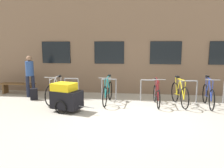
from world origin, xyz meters
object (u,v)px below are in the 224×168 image
at_px(bicycle_maroon, 157,95).
at_px(backpack, 34,94).
at_px(bicycle_silver, 56,92).
at_px(wooden_bench, 18,86).
at_px(person_by_bench, 30,73).
at_px(bike_trailer, 66,97).
at_px(bicycle_blue, 208,95).
at_px(bicycle_yellow, 179,94).
at_px(bicycle_teal, 108,92).

height_order(bicycle_maroon, backpack, bicycle_maroon).
height_order(bicycle_silver, wooden_bench, bicycle_silver).
bearing_deg(wooden_bench, backpack, -39.61).
bearing_deg(person_by_bench, bike_trailer, -40.98).
bearing_deg(bicycle_blue, bike_trailer, -165.21).
relative_size(person_by_bench, backpack, 3.82).
bearing_deg(wooden_bench, bicycle_silver, -29.30).
height_order(bicycle_yellow, wooden_bench, bicycle_yellow).
bearing_deg(person_by_bench, bicycle_teal, -10.43).
xyz_separation_m(bicycle_teal, bicycle_blue, (3.52, -0.04, -0.01)).
bearing_deg(bicycle_yellow, bike_trailer, -160.93).
height_order(bicycle_blue, bicycle_silver, bicycle_blue).
bearing_deg(bicycle_maroon, bicycle_yellow, 6.41).
bearing_deg(wooden_bench, bike_trailer, -38.50).
distance_m(bicycle_blue, person_by_bench, 6.88).
height_order(wooden_bench, backpack, wooden_bench).
xyz_separation_m(bicycle_teal, backpack, (-2.92, 0.11, -0.18)).
xyz_separation_m(bicycle_blue, bike_trailer, (-4.67, -1.23, 0.08)).
bearing_deg(bicycle_blue, bicycle_teal, 179.43).
xyz_separation_m(bike_trailer, wooden_bench, (-3.02, 2.40, -0.14)).
xyz_separation_m(bicycle_maroon, bike_trailer, (-2.91, -1.19, 0.11)).
distance_m(bicycle_teal, bike_trailer, 1.71).
bearing_deg(bicycle_yellow, bicycle_silver, -178.20).
bearing_deg(bike_trailer, bicycle_maroon, 22.29).
bearing_deg(backpack, wooden_bench, 114.76).
bearing_deg(backpack, bicycle_silver, -38.65).
bearing_deg(bicycle_blue, bicycle_silver, -179.05).
height_order(person_by_bench, backpack, person_by_bench).
bearing_deg(bicycle_yellow, bicycle_teal, -179.65).
height_order(bike_trailer, backpack, bike_trailer).
relative_size(bicycle_silver, wooden_bench, 1.11).
relative_size(bicycle_silver, bike_trailer, 1.15).
bearing_deg(bicycle_maroon, bicycle_silver, -179.21).
bearing_deg(person_by_bench, bicycle_maroon, -7.66).
xyz_separation_m(person_by_bench, backpack, (0.38, -0.50, -0.75)).
distance_m(wooden_bench, backpack, 1.62).
relative_size(bicycle_maroon, wooden_bench, 1.07).
xyz_separation_m(bicycle_silver, backpack, (-1.00, 0.23, -0.18)).
height_order(bicycle_yellow, backpack, bicycle_yellow).
distance_m(bicycle_blue, backpack, 6.45).
xyz_separation_m(bicycle_maroon, bicycle_silver, (-3.69, -0.05, 0.03)).
height_order(bicycle_maroon, bike_trailer, bicycle_maroon).
distance_m(bicycle_maroon, person_by_bench, 5.15).
distance_m(bike_trailer, backpack, 2.26).
bearing_deg(bicycle_silver, bike_trailer, -55.82).
distance_m(bicycle_blue, bike_trailer, 4.83).
relative_size(bicycle_teal, bike_trailer, 1.24).
bearing_deg(bicycle_teal, bicycle_yellow, 0.35).
bearing_deg(person_by_bench, bicycle_silver, -27.92).
bearing_deg(person_by_bench, bicycle_blue, -5.38).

